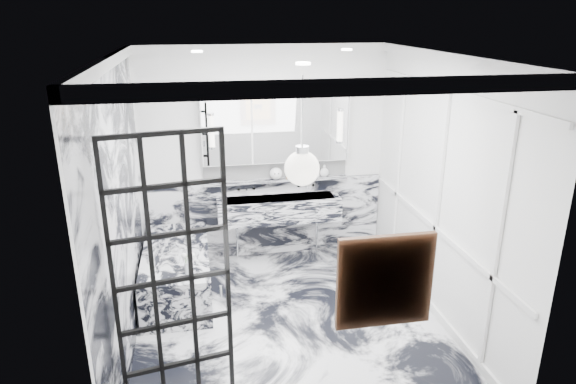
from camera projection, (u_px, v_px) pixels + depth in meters
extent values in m
plane|color=silver|center=(289.00, 324.00, 5.49)|extent=(3.60, 3.60, 0.00)
plane|color=white|center=(289.00, 55.00, 4.57)|extent=(3.60, 3.60, 0.00)
plane|color=white|center=(264.00, 155.00, 6.70)|extent=(3.60, 0.00, 3.60)
plane|color=white|center=(339.00, 296.00, 3.36)|extent=(3.60, 0.00, 3.60)
plane|color=white|center=(120.00, 213.00, 4.76)|extent=(0.00, 3.60, 3.60)
plane|color=white|center=(441.00, 192.00, 5.30)|extent=(0.00, 3.60, 3.60)
cube|color=silver|center=(265.00, 218.00, 6.97)|extent=(3.18, 0.05, 1.05)
cube|color=silver|center=(122.00, 219.00, 4.78)|extent=(0.02, 3.56, 2.68)
cube|color=white|center=(438.00, 202.00, 5.33)|extent=(0.03, 3.40, 2.30)
imported|color=#8C5919|center=(317.00, 169.00, 6.80)|extent=(0.08, 0.08, 0.21)
imported|color=#4C4C51|center=(309.00, 171.00, 6.79)|extent=(0.09, 0.09, 0.17)
imported|color=silver|center=(324.00, 171.00, 6.83)|extent=(0.15, 0.15, 0.16)
sphere|color=white|center=(276.00, 174.00, 6.72)|extent=(0.17, 0.17, 0.17)
cylinder|color=#8C5919|center=(288.00, 175.00, 6.75)|extent=(0.04, 0.04, 0.10)
cylinder|color=silver|center=(189.00, 267.00, 5.43)|extent=(0.08, 0.08, 0.12)
cube|color=orange|center=(385.00, 281.00, 3.43)|extent=(0.57, 0.05, 0.57)
sphere|color=white|center=(302.00, 168.00, 3.80)|extent=(0.26, 0.26, 0.26)
cube|color=silver|center=(279.00, 209.00, 6.72)|extent=(1.60, 0.45, 0.30)
cube|color=silver|center=(277.00, 180.00, 6.76)|extent=(1.90, 0.14, 0.04)
cube|color=white|center=(276.00, 169.00, 6.77)|extent=(1.90, 0.03, 0.23)
cube|color=white|center=(276.00, 124.00, 6.52)|extent=(1.90, 0.16, 1.00)
cylinder|color=white|center=(212.00, 131.00, 6.30)|extent=(0.07, 0.07, 0.40)
cylinder|color=white|center=(340.00, 126.00, 6.58)|extent=(0.07, 0.07, 0.40)
cube|color=silver|center=(177.00, 272.00, 6.03)|extent=(0.75, 1.65, 0.55)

